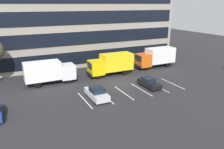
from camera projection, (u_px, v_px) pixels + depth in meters
The scene contains 8 objects.
ground_plane at pixel (121, 84), 34.01m from camera, with size 120.00×120.00×0.00m, color #262628.
office_building at pixel (81, 25), 47.22m from camera, with size 36.70×13.65×14.40m.
lot_markings at pixel (133, 91), 31.16m from camera, with size 14.14×5.40×0.01m.
box_truck_white at pixel (49, 71), 33.47m from camera, with size 7.51×2.49×3.48m.
box_truck_yellow_all at pixel (111, 63), 37.75m from camera, with size 7.69×2.55×3.57m.
box_truck_orange at pixel (156, 57), 42.45m from camera, with size 7.78×2.58×3.61m.
sedan_silver at pixel (97, 93), 28.48m from camera, with size 1.84×4.40×1.58m.
sedan_black at pixel (149, 83), 32.48m from camera, with size 1.65×3.94×1.41m.
Camera 1 is at (-15.35, -28.13, 11.56)m, focal length 36.13 mm.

